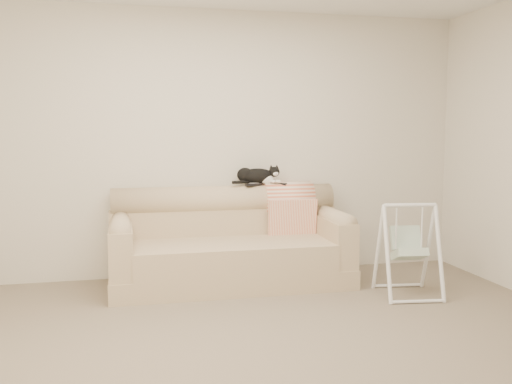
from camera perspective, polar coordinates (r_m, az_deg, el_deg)
ground_plane at (r=3.96m, az=0.73°, el=-15.12°), size 5.00×5.00×0.00m
room_shell at (r=3.69m, az=0.77°, el=7.53°), size 5.04×4.04×2.60m
sofa at (r=5.40m, az=-2.69°, el=-5.43°), size 2.20×0.93×0.90m
remote_a at (r=5.58m, az=-0.20°, el=0.78°), size 0.18×0.12×0.03m
remote_b at (r=5.65m, az=2.24°, el=0.82°), size 0.16×0.14×0.02m
tuxedo_cat at (r=5.61m, az=0.10°, el=1.66°), size 0.49×0.19×0.19m
throw_blanket at (r=5.70m, az=3.26°, el=-0.99°), size 0.48×0.38×0.58m
baby_swing at (r=5.16m, az=14.98°, el=-5.56°), size 0.56×0.59×0.82m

